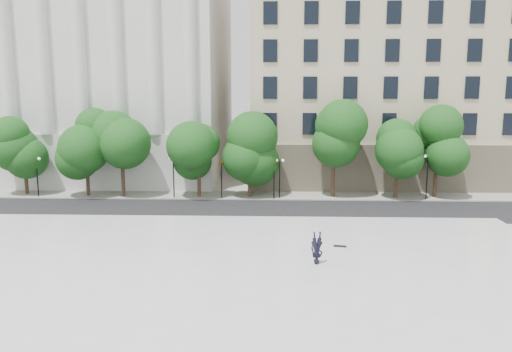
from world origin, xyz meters
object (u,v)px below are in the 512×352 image
(skateboard, at_px, (340,246))
(traffic_light_west, at_px, (221,161))
(person_lying, at_px, (317,259))
(traffic_light_east, at_px, (274,161))

(skateboard, bearing_deg, traffic_light_west, 130.85)
(traffic_light_west, bearing_deg, skateboard, -60.07)
(person_lying, bearing_deg, traffic_light_west, 105.77)
(traffic_light_east, height_order, person_lying, traffic_light_east)
(traffic_light_east, distance_m, skateboard, 16.95)
(traffic_light_east, relative_size, skateboard, 5.21)
(person_lying, height_order, skateboard, person_lying)
(traffic_light_west, height_order, traffic_light_east, traffic_light_east)
(person_lying, xyz_separation_m, skateboard, (1.78, 3.27, -0.22))
(traffic_light_east, xyz_separation_m, person_lying, (2.44, -19.36, -3.06))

